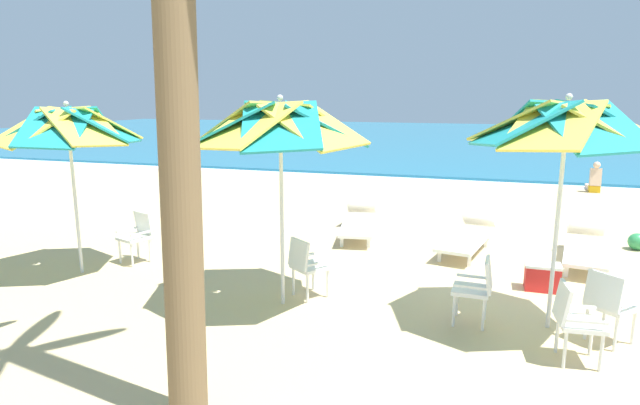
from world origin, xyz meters
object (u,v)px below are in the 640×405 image
object	(u,v)px
beach_umbrella_1	(280,125)
plastic_chair_0	(574,318)
plastic_chair_2	(477,286)
sun_lounger_1	(467,237)
beach_umbrella_0	(566,127)
cooler_box	(542,277)
plastic_chair_3	(306,264)
beach_umbrella_2	(68,127)
sun_lounger_0	(585,248)
plastic_chair_1	(609,303)
plastic_chair_4	(137,234)
sun_lounger_2	(358,222)
beachgoer_seated	(594,182)
beach_ball	(637,242)

from	to	relation	value
beach_umbrella_1	plastic_chair_0	bearing A→B (deg)	-8.62
plastic_chair_2	sun_lounger_1	xyz separation A→B (m)	(-0.22, 3.20, -0.22)
beach_umbrella_0	plastic_chair_2	distance (m)	2.16
beach_umbrella_1	cooler_box	size ratio (longest dim) A/B	5.67
plastic_chair_3	beach_umbrella_2	distance (m)	4.26
sun_lounger_0	sun_lounger_1	bearing A→B (deg)	175.41
plastic_chair_0	plastic_chair_1	world-z (taller)	same
plastic_chair_2	sun_lounger_1	size ratio (longest dim) A/B	0.39
plastic_chair_4	sun_lounger_2	bearing A→B (deg)	41.04
beachgoer_seated	plastic_chair_2	bearing A→B (deg)	-106.43
beach_umbrella_2	plastic_chair_4	bearing A→B (deg)	55.01
beach_ball	beachgoer_seated	size ratio (longest dim) A/B	0.34
plastic_chair_1	plastic_chair_2	distance (m)	1.46
beach_umbrella_0	sun_lounger_1	xyz separation A→B (m)	(-1.09, 3.02, -2.19)
plastic_chair_0	cooler_box	xyz separation A→B (m)	(-0.10, 2.19, -0.30)
plastic_chair_4	sun_lounger_1	world-z (taller)	plastic_chair_4
plastic_chair_1	sun_lounger_1	xyz separation A→B (m)	(-1.68, 3.28, -0.22)
sun_lounger_1	beach_ball	world-z (taller)	sun_lounger_1
sun_lounger_0	beachgoer_seated	distance (m)	7.81
plastic_chair_1	sun_lounger_0	xyz separation A→B (m)	(0.26, 3.13, -0.22)
plastic_chair_3	beach_ball	xyz separation A→B (m)	(5.11, 4.08, -0.34)
sun_lounger_2	cooler_box	world-z (taller)	sun_lounger_2
beach_umbrella_2	beachgoer_seated	bearing A→B (deg)	48.79
beach_umbrella_2	sun_lounger_0	xyz separation A→B (m)	(7.86, 2.95, -2.06)
plastic_chair_2	beach_umbrella_0	bearing A→B (deg)	11.27
beach_umbrella_2	sun_lounger_1	distance (m)	7.00
plastic_chair_2	beach_ball	distance (m)	5.12
sun_lounger_2	cooler_box	bearing A→B (deg)	-33.00
beach_umbrella_0	cooler_box	bearing A→B (deg)	88.10
beach_ball	beach_umbrella_0	bearing A→B (deg)	-115.21
beach_umbrella_2	beach_ball	distance (m)	10.11
beach_umbrella_0	plastic_chair_4	distance (m)	6.81
beach_umbrella_0	sun_lounger_1	world-z (taller)	beach_umbrella_0
plastic_chair_2	beach_umbrella_1	xyz separation A→B (m)	(-2.54, -0.13, 1.95)
beach_umbrella_2	cooler_box	bearing A→B (deg)	11.45
plastic_chair_4	plastic_chair_1	bearing A→B (deg)	-7.60
beach_umbrella_1	plastic_chair_3	world-z (taller)	beach_umbrella_1
beach_umbrella_1	sun_lounger_0	bearing A→B (deg)	36.64
sun_lounger_1	plastic_chair_3	bearing A→B (deg)	-124.76
cooler_box	beach_ball	size ratio (longest dim) A/B	1.60
beach_umbrella_2	beachgoer_seated	distance (m)	14.27
plastic_chair_1	plastic_chair_4	size ratio (longest dim) A/B	1.00
sun_lounger_0	sun_lounger_2	xyz separation A→B (m)	(-4.10, 0.63, 0.00)
beach_umbrella_0	beachgoer_seated	xyz separation A→B (m)	(2.29, 10.55, -2.18)
plastic_chair_2	beach_ball	xyz separation A→B (m)	(2.80, 4.27, -0.34)
plastic_chair_1	sun_lounger_1	distance (m)	3.69
plastic_chair_0	plastic_chair_1	distance (m)	0.73
beach_umbrella_0	plastic_chair_0	bearing A→B (deg)	-80.40
beach_umbrella_0	beachgoer_seated	world-z (taller)	beach_umbrella_0
beach_umbrella_0	plastic_chair_4	bearing A→B (deg)	173.98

